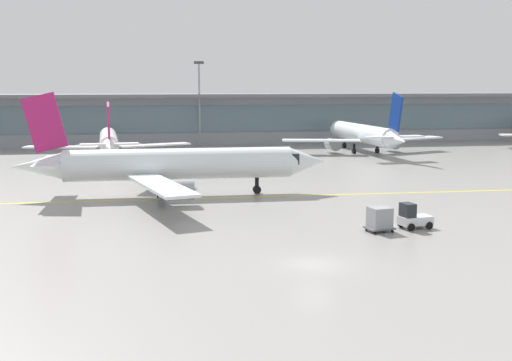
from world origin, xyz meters
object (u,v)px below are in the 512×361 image
object	(u,v)px
gate_airplane_1	(109,141)
apron_light_mast_1	(199,100)
taxiing_regional_jet	(175,165)
cargo_dolly_lead	(380,218)
gate_airplane_2	(363,134)
baggage_tug	(413,218)

from	to	relation	value
gate_airplane_1	apron_light_mast_1	world-z (taller)	apron_light_mast_1
taxiing_regional_jet	cargo_dolly_lead	size ratio (longest dim) A/B	13.84
taxiing_regional_jet	apron_light_mast_1	xyz separation A→B (m)	(7.18, 51.92, 5.27)
gate_airplane_1	gate_airplane_2	bearing A→B (deg)	-91.83
cargo_dolly_lead	taxiing_regional_jet	bearing A→B (deg)	118.39
gate_airplane_1	cargo_dolly_lead	bearing A→B (deg)	-160.04
apron_light_mast_1	cargo_dolly_lead	bearing A→B (deg)	-83.70
gate_airplane_2	apron_light_mast_1	size ratio (longest dim) A/B	1.99
gate_airplane_1	apron_light_mast_1	bearing A→B (deg)	-46.61
gate_airplane_1	gate_airplane_2	xyz separation A→B (m)	(41.85, 1.22, 0.36)
gate_airplane_1	apron_light_mast_1	xyz separation A→B (m)	(15.68, 16.76, 5.77)
gate_airplane_1	baggage_tug	bearing A→B (deg)	-157.17
baggage_tug	gate_airplane_2	bearing A→B (deg)	64.54
baggage_tug	cargo_dolly_lead	xyz separation A→B (m)	(-3.04, -0.53, 0.16)
baggage_tug	cargo_dolly_lead	bearing A→B (deg)	180.00
baggage_tug	gate_airplane_1	bearing A→B (deg)	106.45
gate_airplane_1	baggage_tug	size ratio (longest dim) A/B	9.77
gate_airplane_2	taxiing_regional_jet	xyz separation A→B (m)	(-33.35, -36.38, 0.15)
gate_airplane_1	taxiing_regional_jet	distance (m)	36.18
gate_airplane_2	taxiing_regional_jet	size ratio (longest dim) A/B	0.96
taxiing_regional_jet	apron_light_mast_1	bearing A→B (deg)	83.68
gate_airplane_1	taxiing_regional_jet	bearing A→B (deg)	-169.91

